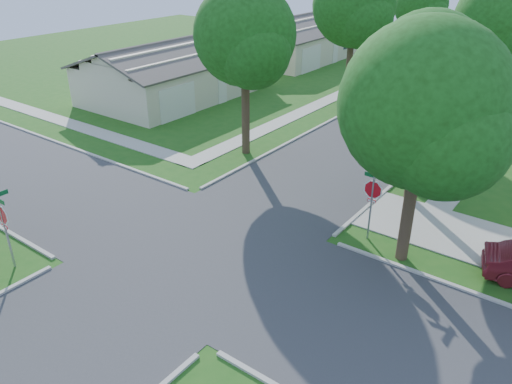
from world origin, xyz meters
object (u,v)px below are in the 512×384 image
object	(u,v)px
house_nw_far	(297,43)
car_curb_west	(454,56)
tree_w_far	(421,7)
tree_e_near	(428,76)
tree_w_near	(246,40)
tree_w_mid	(355,9)
car_curb_east	(436,101)
house_nw_near	(176,76)
tree_ne_corner	(425,113)
tree_e_mid	(502,25)
stop_sign_ne	(373,193)
stop_sign_sw	(2,218)

from	to	relation	value
house_nw_far	car_curb_west	xyz separation A→B (m)	(13.27, 7.83, -0.91)
car_curb_west	tree_w_far	bearing A→B (deg)	65.25
tree_e_near	tree_w_near	distance (m)	9.41
tree_w_near	tree_w_mid	xyz separation A→B (m)	(0.00, 12.00, 0.37)
house_nw_far	car_curb_east	world-z (taller)	house_nw_far
house_nw_near	car_curb_east	world-z (taller)	house_nw_near
house_nw_near	car_curb_west	world-z (taller)	house_nw_near
tree_w_mid	tree_ne_corner	size ratio (longest dim) A/B	1.10
house_nw_near	tree_w_near	bearing A→B (deg)	-27.83
tree_e_mid	house_nw_far	size ratio (longest dim) A/B	0.68
stop_sign_ne	car_curb_west	xyz separation A→B (m)	(-7.42, 35.13, -1.42)
tree_w_far	car_curb_west	distance (m)	7.85
house_nw_far	car_curb_west	bearing A→B (deg)	30.55
stop_sign_ne	car_curb_east	size ratio (longest dim) A/B	0.71
stop_sign_ne	tree_e_mid	world-z (taller)	tree_e_mid
stop_sign_ne	house_nw_far	xyz separation A→B (m)	(-20.69, 27.30, -0.51)
house_nw_far	car_curb_west	world-z (taller)	house_nw_far
tree_w_near	car_curb_east	distance (m)	15.97
car_curb_east	house_nw_near	bearing A→B (deg)	-155.25
tree_e_mid	tree_ne_corner	distance (m)	16.89
stop_sign_ne	tree_e_near	xyz separation A→B (m)	(0.05, 4.31, 3.61)
house_nw_far	car_curb_west	distance (m)	15.44
house_nw_far	car_curb_west	size ratio (longest dim) A/B	3.23
car_curb_east	tree_e_mid	bearing A→B (deg)	-27.18
tree_w_far	car_curb_east	distance (m)	13.48
stop_sign_ne	tree_e_mid	distance (m)	16.84
tree_e_near	tree_w_mid	bearing A→B (deg)	128.05
tree_ne_corner	house_nw_far	xyz separation A→B (m)	(-22.35, 27.79, -4.08)
house_nw_far	stop_sign_ne	bearing A→B (deg)	-52.84
stop_sign_ne	tree_ne_corner	size ratio (longest dim) A/B	0.34
tree_w_far	car_curb_east	xyz separation A→B (m)	(5.85, -11.16, -4.79)
tree_e_near	tree_ne_corner	bearing A→B (deg)	-71.47
stop_sign_ne	tree_w_far	distance (m)	30.96
stop_sign_sw	tree_e_mid	size ratio (longest dim) A/B	0.32
stop_sign_ne	tree_w_mid	world-z (taller)	tree_w_mid
tree_e_near	house_nw_near	world-z (taller)	tree_e_near
tree_ne_corner	house_nw_near	world-z (taller)	tree_ne_corner
tree_e_mid	house_nw_near	distance (m)	22.12
stop_sign_ne	house_nw_near	size ratio (longest dim) A/B	0.22
tree_e_mid	car_curb_east	size ratio (longest dim) A/B	2.19
tree_e_near	stop_sign_sw	bearing A→B (deg)	-124.59
tree_w_far	house_nw_near	world-z (taller)	tree_w_far
tree_w_mid	car_curb_east	xyz separation A→B (m)	(5.84, 1.84, -5.77)
stop_sign_ne	car_curb_east	world-z (taller)	stop_sign_ne
tree_e_mid	house_nw_near	xyz separation A→B (m)	(-20.75, -6.01, -4.74)
stop_sign_sw	tree_w_mid	size ratio (longest dim) A/B	0.31
tree_e_near	car_curb_east	xyz separation A→B (m)	(-3.55, 13.84, -4.93)
tree_e_mid	house_nw_far	distance (m)	23.95
stop_sign_sw	tree_w_far	bearing A→B (deg)	89.93
tree_e_near	tree_w_far	world-z (taller)	tree_e_near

